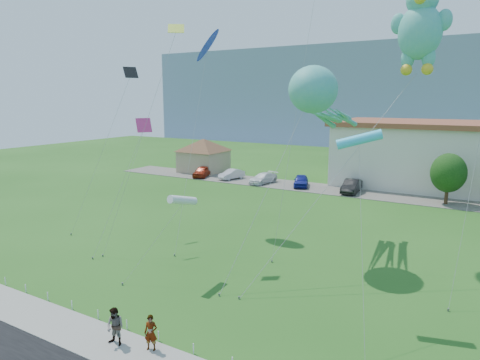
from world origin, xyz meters
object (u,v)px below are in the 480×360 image
pedestrian_right (115,327)px  parked_car_blue (301,181)px  pavilion (204,152)px  octopus_kite (319,99)px  parked_car_black (351,186)px  pedestrian_left (151,333)px  parked_car_red (202,171)px  teddy_bear_kite (420,25)px  parked_car_white (263,178)px  parked_car_silver (232,174)px

pedestrian_right → parked_car_blue: bearing=93.5°
pavilion → parked_car_blue: 17.69m
pedestrian_right → octopus_kite: bearing=72.1°
pedestrian_right → parked_car_black: size_ratio=0.37×
pedestrian_left → pedestrian_right: size_ratio=0.93×
parked_car_red → octopus_kite: 33.62m
pedestrian_left → teddy_bear_kite: (7.67, 17.06, 14.65)m
octopus_kite → teddy_bear_kite: (5.99, 1.44, 4.58)m
pedestrian_left → parked_car_white: bearing=88.2°
parked_car_blue → octopus_kite: octopus_kite is taller
pavilion → pedestrian_right: bearing=-59.8°
pedestrian_right → parked_car_black: pedestrian_right is taller
parked_car_white → teddy_bear_kite: 32.03m
pavilion → pedestrian_right: pavilion is taller
parked_car_white → teddy_bear_kite: (20.83, -19.29, 14.83)m
pedestrian_left → parked_car_silver: (-18.31, 36.82, -0.18)m
pavilion → parked_car_white: (12.13, -3.75, -2.29)m
parked_car_white → pedestrian_right: bearing=-62.1°
pavilion → teddy_bear_kite: bearing=-35.0°
pedestrian_left → parked_car_blue: pedestrian_left is taller
pedestrian_right → parked_car_red: 42.42m
parked_car_silver → pedestrian_left: bearing=-49.4°
parked_car_silver → parked_car_black: 16.80m
parked_car_white → parked_car_blue: bearing=16.3°
parked_car_red → teddy_bear_kite: (30.51, -19.18, 14.75)m
pavilion → parked_car_silver: (6.98, -3.28, -2.30)m
parked_car_blue → pedestrian_right: bearing=-100.0°
parked_car_blue → pedestrian_left: bearing=-97.4°
pedestrian_left → parked_car_silver: size_ratio=0.40×
parked_car_silver → parked_car_blue: 10.27m
pedestrian_right → parked_car_blue: (-6.39, 37.38, -0.18)m
parked_car_red → parked_car_white: parked_car_red is taller
parked_car_silver → octopus_kite: (19.99, -21.19, 10.25)m
pedestrian_left → pedestrian_right: (-1.65, -0.51, 0.07)m
parked_car_black → pedestrian_left: bearing=-91.2°
parked_car_silver → teddy_bear_kite: size_ratio=0.22×
parked_car_black → pavilion: bearing=168.0°
pavilion → parked_car_blue: pavilion is taller
pedestrian_right → pedestrian_left: bearing=10.9°
pedestrian_left → teddy_bear_kite: 23.76m
parked_car_silver → parked_car_white: parked_car_white is taller
pavilion → parked_car_black: size_ratio=1.93×
pedestrian_left → parked_car_blue: bearing=80.6°
parked_car_blue → parked_car_red: bearing=162.7°
parked_car_red → parked_car_black: 21.33m
pedestrian_left → parked_car_red: bearing=100.5°
pedestrian_right → parked_car_silver: (-16.66, 37.33, -0.25)m
parked_car_silver → parked_car_black: parked_car_black is taller
pedestrian_left → pavilion: bearing=100.5°
octopus_kite → teddy_bear_kite: bearing=13.5°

